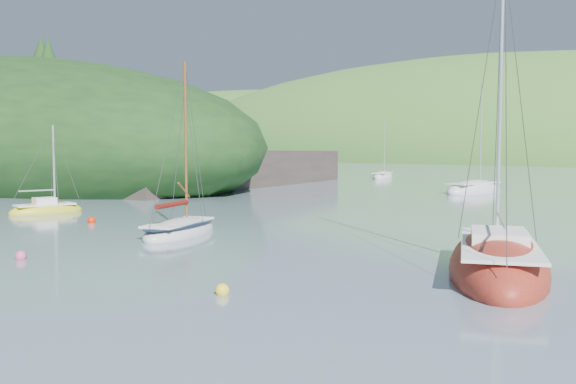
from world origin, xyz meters
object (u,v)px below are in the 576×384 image
Objects in this scene: sloop_red at (498,268)px; distant_sloop_c at (383,177)px; distant_sloop_a at (474,191)px; sailboat_yellow at (46,211)px; daysailer_white at (180,231)px.

sloop_red reaches higher than distant_sloop_c.
distant_sloop_a is 1.27× the size of distant_sloop_c.
sloop_red is 1.62× the size of distant_sloop_c.
distant_sloop_a reaches higher than distant_sloop_c.
distant_sloop_c is at bearing 108.57° from sailboat_yellow.
daysailer_white reaches higher than sailboat_yellow.
distant_sloop_c is (-34.64, 49.51, -0.09)m from sloop_red.
distant_sloop_a is at bearing 79.90° from sailboat_yellow.
sloop_red is 2.25× the size of sailboat_yellow.
distant_sloop_c reaches higher than sailboat_yellow.
sloop_red is 1.27× the size of distant_sloop_a.
daysailer_white is 0.83× the size of distant_sloop_a.
distant_sloop_c is (-5.46, 49.09, -0.01)m from sailboat_yellow.
distant_sloop_a reaches higher than daysailer_white.
sloop_red reaches higher than sailboat_yellow.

